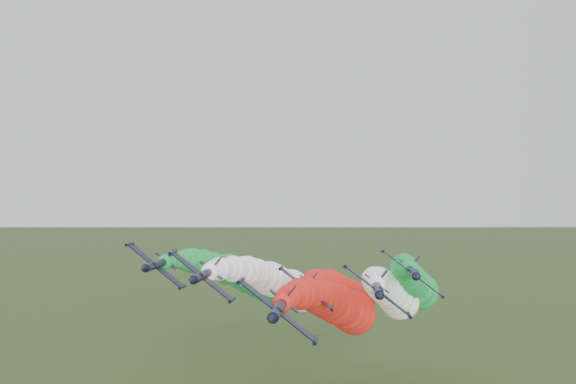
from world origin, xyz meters
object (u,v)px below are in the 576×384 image
Objects in this scene: jet_inner_left at (281,284)px; jet_trail at (343,292)px; jet_outer_right at (413,282)px; jet_lead at (337,306)px; jet_inner_right at (391,293)px; jet_outer_left at (248,278)px.

jet_inner_left reaches higher than jet_trail.
jet_lead is at bearing -130.13° from jet_outer_right.
jet_lead is 1.01× the size of jet_inner_right.
jet_inner_right is 0.99× the size of jet_trail.
jet_inner_right is at bearing -15.56° from jet_outer_left.
jet_inner_right is 35.39m from jet_outer_left.
jet_outer_left is at bearing 178.18° from jet_outer_right.
jet_outer_right reaches higher than jet_lead.
jet_outer_left reaches higher than jet_trail.
jet_outer_right is (30.45, 8.17, -0.31)m from jet_inner_left.
jet_outer_left is 39.68m from jet_outer_right.
jet_outer_left is 0.99× the size of jet_trail.
jet_outer_right reaches higher than jet_inner_right.
jet_trail is (0.92, 28.88, -1.87)m from jet_lead.
jet_inner_right is 10.04m from jet_outer_right.
jet_inner_left is at bearing 136.59° from jet_lead.
jet_inner_left is at bearing -130.40° from jet_trail.
jet_inner_right is 19.91m from jet_trail.
jet_outer_left is (-34.05, 9.48, 1.70)m from jet_inner_right.
jet_trail is (-16.42, 8.31, -3.90)m from jet_outer_right.
jet_lead is 26.98m from jet_outer_right.
jet_outer_right is 18.81m from jet_trail.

